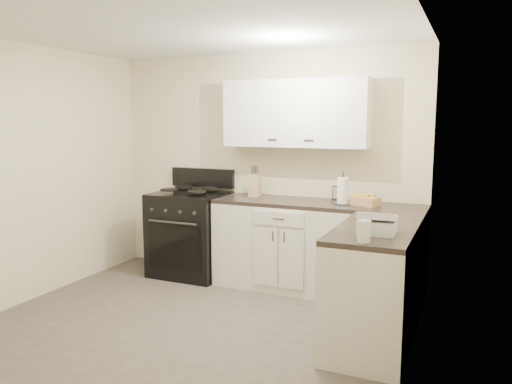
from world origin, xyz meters
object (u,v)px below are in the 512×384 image
at_px(stove, 191,235).
at_px(countertop_grill, 377,227).
at_px(wicker_basket, 366,201).
at_px(paper_towel, 343,191).
at_px(knife_block, 255,185).

height_order(stove, countertop_grill, countertop_grill).
bearing_deg(stove, wicker_basket, 0.77).
bearing_deg(paper_towel, wicker_basket, 4.64).
distance_m(paper_towel, wicker_basket, 0.24).
height_order(knife_block, countertop_grill, knife_block).
distance_m(wicker_basket, countertop_grill, 1.24).
relative_size(knife_block, wicker_basket, 0.97).
xyz_separation_m(stove, countertop_grill, (2.31, -1.17, 0.53)).
bearing_deg(paper_towel, stove, -179.73).
height_order(wicker_basket, countertop_grill, countertop_grill).
relative_size(stove, wicker_basket, 3.82).
xyz_separation_m(knife_block, countertop_grill, (1.56, -1.28, -0.08)).
relative_size(paper_towel, countertop_grill, 1.00).
bearing_deg(stove, countertop_grill, -26.77).
bearing_deg(stove, knife_block, 8.44).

